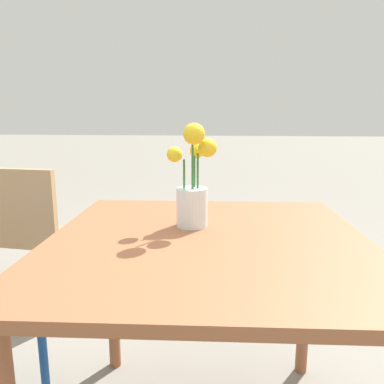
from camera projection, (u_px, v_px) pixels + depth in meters
table_front at (208, 267)px, 1.14m from camera, size 1.00×1.01×0.76m
flower_vase at (193, 191)px, 1.21m from camera, size 0.16×0.15×0.34m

